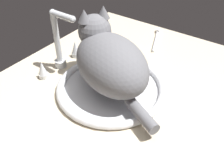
% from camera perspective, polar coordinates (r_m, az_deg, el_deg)
% --- Properties ---
extents(countertop, '(1.03, 0.73, 0.03)m').
position_cam_1_polar(countertop, '(0.77, -1.45, -4.24)').
color(countertop, beige).
rests_on(countertop, ground).
extents(sink_basin, '(0.34, 0.34, 0.02)m').
position_cam_1_polar(sink_basin, '(0.77, 0.00, -1.76)').
color(sink_basin, white).
rests_on(sink_basin, countertop).
extents(faucet, '(0.19, 0.11, 0.21)m').
position_cam_1_polar(faucet, '(0.85, -12.09, 7.50)').
color(faucet, silver).
rests_on(faucet, countertop).
extents(cat, '(0.29, 0.37, 0.21)m').
position_cam_1_polar(cat, '(0.72, -0.72, 4.96)').
color(cat, slate).
rests_on(cat, sink_basin).
extents(toothbrush, '(0.18, 0.08, 0.02)m').
position_cam_1_polar(toothbrush, '(1.05, 10.15, 9.35)').
color(toothbrush, silver).
rests_on(toothbrush, countertop).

